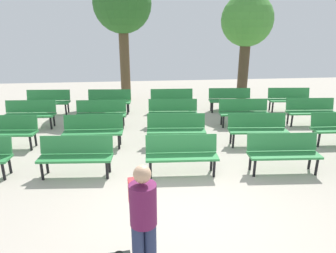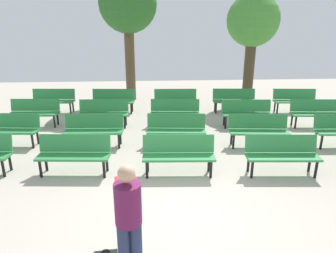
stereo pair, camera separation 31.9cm
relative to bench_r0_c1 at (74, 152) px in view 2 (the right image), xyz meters
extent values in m
plane|color=#B2A899|center=(2.20, -1.76, -0.50)|extent=(26.69, 26.69, 0.00)
cylinder|color=black|center=(-1.54, -0.11, -0.30)|extent=(0.06, 0.06, 0.40)
cylinder|color=black|center=(-1.53, 0.21, -0.30)|extent=(0.06, 0.06, 0.40)
cube|color=#2D8442|center=(-0.01, -0.08, -0.07)|extent=(1.63, 0.56, 0.05)
cube|color=#2D8442|center=(0.01, 0.12, 0.17)|extent=(1.60, 0.24, 0.40)
cylinder|color=black|center=(-0.72, -0.18, -0.30)|extent=(0.06, 0.06, 0.40)
cylinder|color=black|center=(0.68, -0.29, -0.30)|extent=(0.06, 0.06, 0.40)
cylinder|color=black|center=(-0.69, 0.13, -0.30)|extent=(0.06, 0.06, 0.40)
cylinder|color=black|center=(0.70, 0.03, -0.30)|extent=(0.06, 0.06, 0.40)
cube|color=#2D8442|center=(2.33, -0.25, -0.07)|extent=(1.62, 0.52, 0.05)
cube|color=#2D8442|center=(2.34, -0.05, 0.17)|extent=(1.60, 0.20, 0.40)
cylinder|color=black|center=(1.62, -0.38, -0.30)|extent=(0.06, 0.06, 0.40)
cylinder|color=black|center=(3.02, -0.45, -0.30)|extent=(0.06, 0.06, 0.40)
cylinder|color=black|center=(1.64, -0.06, -0.30)|extent=(0.06, 0.06, 0.40)
cylinder|color=black|center=(3.03, -0.13, -0.30)|extent=(0.06, 0.06, 0.40)
cube|color=#2D8442|center=(4.62, -0.40, -0.07)|extent=(1.62, 0.54, 0.05)
cube|color=#2D8442|center=(4.63, -0.20, 0.17)|extent=(1.60, 0.22, 0.40)
cylinder|color=black|center=(3.91, -0.51, -0.30)|extent=(0.06, 0.06, 0.40)
cylinder|color=black|center=(5.31, -0.60, -0.30)|extent=(0.06, 0.06, 0.40)
cylinder|color=black|center=(3.93, -0.19, -0.30)|extent=(0.06, 0.06, 0.40)
cylinder|color=black|center=(5.33, -0.28, -0.30)|extent=(0.06, 0.06, 0.40)
cube|color=#2D8442|center=(-2.16, 1.75, -0.07)|extent=(1.63, 0.58, 0.05)
cube|color=#2D8442|center=(-2.15, 1.95, 0.17)|extent=(1.60, 0.27, 0.40)
cylinder|color=black|center=(-1.48, 1.53, -0.30)|extent=(0.06, 0.06, 0.40)
cylinder|color=black|center=(-1.45, 1.85, -0.30)|extent=(0.06, 0.06, 0.40)
cube|color=#2D8442|center=(0.17, 1.56, -0.07)|extent=(1.62, 0.51, 0.05)
cube|color=#2D8442|center=(0.17, 1.76, 0.17)|extent=(1.60, 0.19, 0.40)
cylinder|color=black|center=(-0.54, 1.43, -0.30)|extent=(0.06, 0.06, 0.40)
cylinder|color=black|center=(0.86, 1.37, -0.30)|extent=(0.06, 0.06, 0.40)
cylinder|color=black|center=(-0.53, 1.75, -0.30)|extent=(0.06, 0.06, 0.40)
cylinder|color=black|center=(0.87, 1.69, -0.30)|extent=(0.06, 0.06, 0.40)
cube|color=#2D8442|center=(2.42, 1.44, -0.07)|extent=(1.63, 0.57, 0.05)
cube|color=#2D8442|center=(2.44, 1.64, 0.17)|extent=(1.60, 0.25, 0.40)
cylinder|color=black|center=(1.71, 1.33, -0.30)|extent=(0.06, 0.06, 0.40)
cylinder|color=black|center=(3.11, 1.22, -0.30)|extent=(0.06, 0.06, 0.40)
cylinder|color=black|center=(1.74, 1.65, -0.30)|extent=(0.06, 0.06, 0.40)
cylinder|color=black|center=(3.13, 1.54, -0.30)|extent=(0.06, 0.06, 0.40)
cube|color=#2D8442|center=(4.66, 1.24, -0.07)|extent=(1.63, 0.58, 0.05)
cube|color=#2D8442|center=(4.68, 1.43, 0.17)|extent=(1.60, 0.26, 0.40)
cylinder|color=black|center=(3.95, 1.14, -0.30)|extent=(0.06, 0.06, 0.40)
cylinder|color=black|center=(5.34, 1.02, -0.30)|extent=(0.06, 0.06, 0.40)
cylinder|color=black|center=(3.98, 1.46, -0.30)|extent=(0.06, 0.06, 0.40)
cylinder|color=black|center=(5.37, 1.33, -0.30)|extent=(0.06, 0.06, 0.40)
cylinder|color=black|center=(6.30, 0.95, -0.30)|extent=(0.06, 0.06, 0.40)
cylinder|color=black|center=(6.31, 1.27, -0.30)|extent=(0.06, 0.06, 0.40)
cube|color=#2D8442|center=(-2.08, 3.45, -0.07)|extent=(1.62, 0.53, 0.05)
cube|color=#2D8442|center=(-2.07, 3.65, 0.17)|extent=(1.60, 0.22, 0.40)
cylinder|color=black|center=(-2.79, 3.33, -0.30)|extent=(0.06, 0.06, 0.40)
cylinder|color=black|center=(-1.39, 3.25, -0.30)|extent=(0.06, 0.06, 0.40)
cylinder|color=black|center=(-2.77, 3.65, -0.30)|extent=(0.06, 0.06, 0.40)
cylinder|color=black|center=(-1.37, 3.57, -0.30)|extent=(0.06, 0.06, 0.40)
cube|color=#2D8442|center=(0.21, 3.23, -0.07)|extent=(1.62, 0.52, 0.05)
cube|color=#2D8442|center=(0.21, 3.43, 0.17)|extent=(1.60, 0.20, 0.40)
cylinder|color=black|center=(-0.50, 3.10, -0.30)|extent=(0.06, 0.06, 0.40)
cylinder|color=black|center=(0.90, 3.03, -0.30)|extent=(0.06, 0.06, 0.40)
cylinder|color=black|center=(-0.49, 3.42, -0.30)|extent=(0.06, 0.06, 0.40)
cylinder|color=black|center=(0.91, 3.35, -0.30)|extent=(0.06, 0.06, 0.40)
cube|color=#2D8442|center=(2.53, 3.13, -0.07)|extent=(1.63, 0.57, 0.05)
cube|color=#2D8442|center=(2.55, 3.33, 0.17)|extent=(1.60, 0.26, 0.40)
cylinder|color=black|center=(1.82, 3.03, -0.30)|extent=(0.06, 0.06, 0.40)
cylinder|color=black|center=(3.22, 2.91, -0.30)|extent=(0.06, 0.06, 0.40)
cylinder|color=black|center=(1.85, 3.35, -0.30)|extent=(0.06, 0.06, 0.40)
cylinder|color=black|center=(3.24, 3.23, -0.30)|extent=(0.06, 0.06, 0.40)
cube|color=#2D8442|center=(4.85, 2.91, -0.07)|extent=(1.63, 0.56, 0.05)
cube|color=#2D8442|center=(4.87, 3.11, 0.17)|extent=(1.60, 0.25, 0.40)
cylinder|color=black|center=(4.14, 2.81, -0.30)|extent=(0.06, 0.06, 0.40)
cylinder|color=black|center=(5.54, 2.70, -0.30)|extent=(0.06, 0.06, 0.40)
cylinder|color=black|center=(4.17, 3.13, -0.30)|extent=(0.06, 0.06, 0.40)
cylinder|color=black|center=(5.56, 3.02, -0.30)|extent=(0.06, 0.06, 0.40)
cube|color=#2D8442|center=(7.12, 2.79, -0.07)|extent=(1.63, 0.55, 0.05)
cube|color=#2D8442|center=(7.13, 2.99, 0.17)|extent=(1.60, 0.24, 0.40)
cylinder|color=black|center=(6.41, 2.68, -0.30)|extent=(0.06, 0.06, 0.40)
cylinder|color=black|center=(6.43, 3.00, -0.30)|extent=(0.06, 0.06, 0.40)
cylinder|color=black|center=(7.83, 2.90, -0.30)|extent=(0.06, 0.06, 0.40)
cube|color=#2D8442|center=(-1.94, 5.07, -0.07)|extent=(1.63, 0.55, 0.05)
cube|color=#2D8442|center=(-1.93, 5.27, 0.17)|extent=(1.60, 0.24, 0.40)
cylinder|color=black|center=(-2.65, 4.96, -0.30)|extent=(0.06, 0.06, 0.40)
cylinder|color=black|center=(-1.26, 4.86, -0.30)|extent=(0.06, 0.06, 0.40)
cylinder|color=black|center=(-2.63, 5.28, -0.30)|extent=(0.06, 0.06, 0.40)
cylinder|color=black|center=(-1.23, 5.18, -0.30)|extent=(0.06, 0.06, 0.40)
cube|color=#2D8442|center=(0.34, 4.90, -0.07)|extent=(1.63, 0.57, 0.05)
cube|color=#2D8442|center=(0.35, 5.10, 0.17)|extent=(1.60, 0.26, 0.40)
cylinder|color=black|center=(-0.38, 4.80, -0.30)|extent=(0.06, 0.06, 0.40)
cylinder|color=black|center=(1.02, 4.68, -0.30)|extent=(0.06, 0.06, 0.40)
cylinder|color=black|center=(-0.35, 5.12, -0.30)|extent=(0.06, 0.06, 0.40)
cylinder|color=black|center=(1.05, 5.00, -0.30)|extent=(0.06, 0.06, 0.40)
cube|color=#2D8442|center=(2.69, 4.76, -0.07)|extent=(1.62, 0.50, 0.05)
cube|color=#2D8442|center=(2.70, 4.96, 0.17)|extent=(1.60, 0.18, 0.40)
cylinder|color=black|center=(1.99, 4.62, -0.30)|extent=(0.06, 0.06, 0.40)
cylinder|color=black|center=(3.39, 4.57, -0.30)|extent=(0.06, 0.06, 0.40)
cylinder|color=black|center=(2.00, 4.94, -0.30)|extent=(0.06, 0.06, 0.40)
cylinder|color=black|center=(3.40, 4.89, -0.30)|extent=(0.06, 0.06, 0.40)
cube|color=#2D8442|center=(4.92, 4.66, -0.07)|extent=(1.63, 0.56, 0.05)
cube|color=#2D8442|center=(4.94, 4.86, 0.17)|extent=(1.60, 0.25, 0.40)
cylinder|color=black|center=(4.21, 4.55, -0.30)|extent=(0.06, 0.06, 0.40)
cylinder|color=black|center=(5.61, 4.45, -0.30)|extent=(0.06, 0.06, 0.40)
cylinder|color=black|center=(4.24, 4.87, -0.30)|extent=(0.06, 0.06, 0.40)
cylinder|color=black|center=(5.63, 4.76, -0.30)|extent=(0.06, 0.06, 0.40)
cube|color=#2D8442|center=(7.22, 4.48, -0.07)|extent=(1.63, 0.57, 0.05)
cube|color=#2D8442|center=(7.24, 4.68, 0.17)|extent=(1.60, 0.26, 0.40)
cylinder|color=black|center=(6.51, 4.38, -0.30)|extent=(0.06, 0.06, 0.40)
cylinder|color=black|center=(7.90, 4.27, -0.30)|extent=(0.06, 0.06, 0.40)
cylinder|color=black|center=(6.54, 4.70, -0.30)|extent=(0.06, 0.06, 0.40)
cylinder|color=black|center=(7.93, 4.58, -0.30)|extent=(0.06, 0.06, 0.40)
cylinder|color=brown|center=(0.91, 7.02, 1.14)|extent=(0.42, 0.42, 3.29)
sphere|color=#2D6628|center=(0.91, 7.02, 3.50)|extent=(2.38, 2.38, 2.38)
cylinder|color=#4C3A28|center=(5.91, 6.25, 0.86)|extent=(0.43, 0.43, 2.73)
sphere|color=#478E38|center=(5.91, 6.25, 2.85)|extent=(2.10, 2.10, 2.10)
cylinder|color=navy|center=(1.49, -3.09, -0.08)|extent=(0.16, 0.16, 0.85)
cylinder|color=navy|center=(1.33, -3.11, -0.08)|extent=(0.16, 0.16, 0.85)
cylinder|color=#601947|center=(1.41, -3.10, 0.62)|extent=(0.39, 0.39, 0.55)
sphere|color=tan|center=(1.41, -3.10, 1.04)|extent=(0.22, 0.22, 0.22)
cube|color=red|center=(1.37, -2.84, 0.65)|extent=(0.30, 0.22, 0.36)
torus|color=black|center=(1.07, -2.98, -0.22)|extent=(0.16, 0.16, 0.02)
camera|label=1|loc=(1.38, -6.34, 2.73)|focal=32.53mm
camera|label=2|loc=(1.70, -6.37, 2.73)|focal=32.53mm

